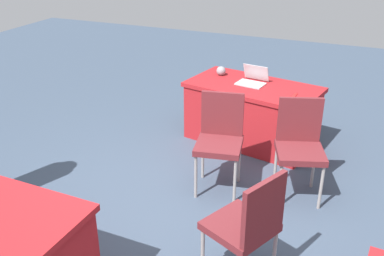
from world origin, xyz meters
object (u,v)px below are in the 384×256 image
object	(u,v)px
chair_tucked_right	(220,136)
laptop_silver	(252,80)
chair_by_pillar	(248,223)
table_foreground	(252,113)
yarn_ball	(221,71)
chair_tucked_left	(300,142)
scissors_red	(294,96)

from	to	relation	value
chair_tucked_right	laptop_silver	distance (m)	1.20
chair_by_pillar	chair_tucked_right	bearing A→B (deg)	52.59
table_foreground	laptop_silver	size ratio (longest dim) A/B	4.62
yarn_ball	chair_tucked_right	bearing A→B (deg)	109.06
chair_by_pillar	laptop_silver	xyz separation A→B (m)	(0.64, -2.36, 0.23)
chair_tucked_left	chair_tucked_right	bearing A→B (deg)	-6.27
yarn_ball	chair_tucked_left	bearing A→B (deg)	136.03
chair_tucked_left	yarn_ball	bearing A→B (deg)	-62.88
table_foreground	chair_by_pillar	xyz separation A→B (m)	(-0.61, 2.31, 0.17)
yarn_ball	scissors_red	bearing A→B (deg)	158.90
chair_tucked_right	scissors_red	xyz separation A→B (m)	(-0.53, -0.95, 0.16)
chair_by_pillar	yarn_ball	distance (m)	2.75
chair_tucked_left	yarn_ball	world-z (taller)	chair_tucked_left
chair_tucked_right	chair_by_pillar	xyz separation A→B (m)	(-0.63, 1.18, -0.03)
table_foreground	chair_tucked_right	distance (m)	1.15
laptop_silver	yarn_ball	bearing A→B (deg)	-9.28
laptop_silver	scissors_red	xyz separation A→B (m)	(-0.54, 0.23, -0.04)
table_foreground	yarn_ball	world-z (taller)	yarn_ball
table_foreground	scissors_red	world-z (taller)	scissors_red
laptop_silver	table_foreground	bearing A→B (deg)	131.91
laptop_silver	scissors_red	world-z (taller)	laptop_silver
chair_by_pillar	yarn_ball	xyz separation A→B (m)	(1.09, -2.51, 0.25)
table_foreground	chair_tucked_left	bearing A→B (deg)	127.09
scissors_red	chair_by_pillar	bearing A→B (deg)	8.28
laptop_silver	yarn_ball	size ratio (longest dim) A/B	3.10
yarn_ball	scissors_red	size ratio (longest dim) A/B	0.64
table_foreground	chair_by_pillar	world-z (taller)	chair_by_pillar
chair_tucked_left	chair_by_pillar	world-z (taller)	chair_tucked_left
chair_tucked_left	laptop_silver	bearing A→B (deg)	-72.02
chair_by_pillar	laptop_silver	bearing A→B (deg)	39.87
table_foreground	chair_tucked_left	xyz separation A→B (m)	(-0.73, 0.97, 0.20)
table_foreground	scissors_red	distance (m)	0.65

